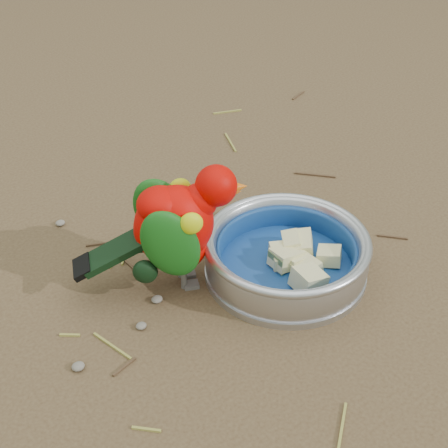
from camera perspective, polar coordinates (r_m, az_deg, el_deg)
ground at (r=0.99m, az=3.74°, el=-2.47°), size 60.00×60.00×0.00m
food_bowl at (r=0.95m, az=5.12°, el=-3.74°), size 0.22×0.22×0.02m
bowl_wall at (r=0.93m, az=5.21°, el=-2.32°), size 0.22×0.22×0.04m
fruit_wedges at (r=0.94m, az=5.19°, el=-2.66°), size 0.13×0.13×0.03m
lory_parrot at (r=0.89m, az=-3.90°, el=-0.72°), size 0.23×0.18×0.17m
ground_debris at (r=1.01m, az=4.99°, el=-1.29°), size 0.90×0.80×0.01m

